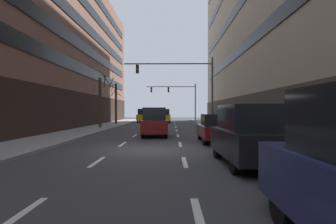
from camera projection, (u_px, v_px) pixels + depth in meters
ground_plane at (148, 150)px, 12.65m from camera, size 120.00×120.00×0.00m
sidewalk_left at (12, 148)px, 12.74m from camera, size 3.51×80.00×0.14m
sidewalk_right at (286, 148)px, 12.57m from camera, size 3.51×80.00×0.14m
lane_stripe_l1_s2 at (18, 217)px, 4.67m from camera, size 0.16×2.00×0.01m
lane_stripe_l1_s3 at (97, 162)px, 9.67m from camera, size 0.16×2.00×0.01m
lane_stripe_l1_s4 at (122, 144)px, 14.67m from camera, size 0.16×2.00×0.01m
lane_stripe_l1_s5 at (135, 136)px, 19.67m from camera, size 0.16×2.00×0.01m
lane_stripe_l1_s6 at (142, 130)px, 24.67m from camera, size 0.16×2.00×0.01m
lane_stripe_l1_s7 at (147, 127)px, 29.67m from camera, size 0.16×2.00×0.01m
lane_stripe_l1_s8 at (151, 125)px, 34.67m from camera, size 0.16×2.00×0.01m
lane_stripe_l1_s9 at (153, 123)px, 39.67m from camera, size 0.16×2.00×0.01m
lane_stripe_l1_s10 at (155, 121)px, 44.67m from camera, size 0.16×2.00×0.01m
lane_stripe_l2_s2 at (199, 217)px, 4.63m from camera, size 0.16×2.00×0.01m
lane_stripe_l2_s3 at (185, 162)px, 9.63m from camera, size 0.16×2.00×0.01m
lane_stripe_l2_s4 at (180, 144)px, 14.63m from camera, size 0.16×2.00×0.01m
lane_stripe_l2_s5 at (178, 136)px, 19.63m from camera, size 0.16×2.00×0.01m
lane_stripe_l2_s6 at (177, 131)px, 24.63m from camera, size 0.16×2.00×0.01m
lane_stripe_l2_s7 at (176, 127)px, 29.63m from camera, size 0.16×2.00×0.01m
lane_stripe_l2_s8 at (175, 125)px, 34.63m from camera, size 0.16×2.00×0.01m
lane_stripe_l2_s9 at (175, 123)px, 39.63m from camera, size 0.16×2.00×0.01m
lane_stripe_l2_s10 at (174, 121)px, 44.63m from camera, size 0.16×2.00×0.01m
taxi_driving_0 at (144, 116)px, 42.03m from camera, size 1.83×4.34×2.28m
car_driving_1 at (155, 122)px, 19.18m from camera, size 1.98×4.34×2.06m
taxi_driving_2 at (164, 116)px, 40.08m from camera, size 1.89×4.31×2.24m
car_parked_1 at (247, 135)px, 9.12m from camera, size 1.90×4.31×2.06m
car_parked_2 at (216, 128)px, 15.55m from camera, size 1.84×4.40×1.65m
traffic_signal_0 at (187, 80)px, 26.40m from camera, size 8.82×0.35×6.98m
traffic_signal_1 at (178, 94)px, 45.21m from camera, size 8.36×0.34×6.22m
street_tree_0 at (100, 101)px, 27.17m from camera, size 1.85×1.83×5.66m
street_tree_1 at (116, 102)px, 34.99m from camera, size 1.64×1.64×6.15m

